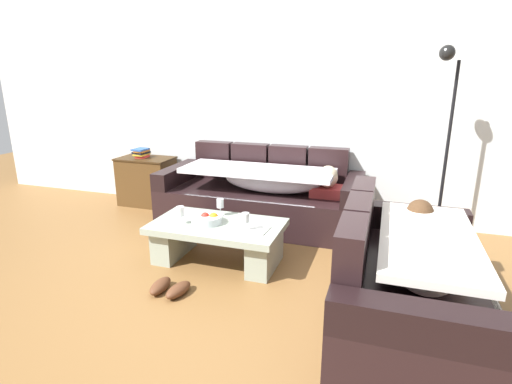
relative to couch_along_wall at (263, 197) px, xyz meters
name	(u,v)px	position (x,y,z in m)	size (l,w,h in m)	color
ground_plane	(227,295)	(0.21, -1.62, -0.33)	(14.00, 14.00, 0.00)	brown
back_wall	(293,104)	(0.21, 0.53, 1.02)	(9.00, 0.10, 2.70)	silver
couch_along_wall	(263,197)	(0.00, 0.00, 0.00)	(2.29, 0.92, 0.88)	black
couch_near_window	(408,281)	(1.54, -1.59, 0.00)	(0.92, 1.79, 0.88)	black
coffee_table	(218,238)	(-0.10, -1.08, -0.09)	(1.20, 0.68, 0.38)	#97A494
fruit_bowl	(207,219)	(-0.19, -1.11, 0.09)	(0.28, 0.28, 0.10)	silver
wine_glass_near_left	(181,212)	(-0.40, -1.20, 0.16)	(0.07, 0.07, 0.17)	silver
wine_glass_near_right	(245,219)	(0.21, -1.18, 0.16)	(0.07, 0.07, 0.17)	silver
wine_glass_far_back	(220,204)	(-0.15, -0.88, 0.16)	(0.07, 0.07, 0.17)	silver
open_magazine	(252,229)	(0.26, -1.13, 0.05)	(0.28, 0.21, 0.01)	white
side_cabinet	(147,181)	(-1.70, 0.23, -0.01)	(0.72, 0.44, 0.64)	#503519
book_stack_on_cabinet	(141,153)	(-1.75, 0.23, 0.37)	(0.18, 0.23, 0.12)	red
floor_lamp	(443,136)	(1.83, 0.01, 0.78)	(0.33, 0.31, 1.95)	black
pair_of_shoes	(169,288)	(-0.24, -1.74, -0.29)	(0.32, 0.29, 0.09)	#59331E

